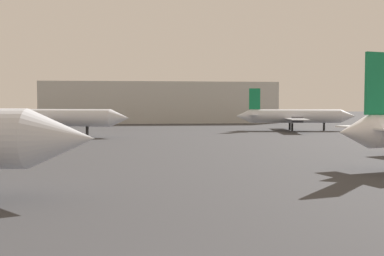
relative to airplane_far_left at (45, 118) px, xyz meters
The scene contains 3 objects.
airplane_far_left is the anchor object (origin of this frame).
airplane_far_right 52.37m from the airplane_far_left, 13.43° to the left, with size 26.23×22.41×9.30m.
terminal_building 66.13m from the airplane_far_left, 69.26° to the left, with size 70.56×25.98×12.42m, color #B7B7B2.
Camera 1 is at (-0.42, -13.91, 6.09)m, focal length 42.97 mm.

